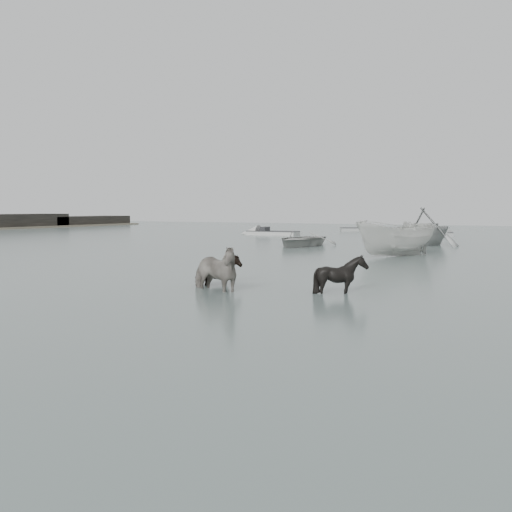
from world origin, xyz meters
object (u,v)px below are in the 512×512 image
(pony_black, at_px, (341,269))
(rowboat_lead, at_px, (301,238))
(pony_dark, at_px, (219,264))
(pony_pinto, at_px, (214,262))

(pony_black, relative_size, rowboat_lead, 0.27)
(pony_dark, bearing_deg, rowboat_lead, 10.84)
(pony_dark, bearing_deg, pony_pinto, -159.67)
(pony_black, height_order, rowboat_lead, pony_black)
(pony_pinto, xyz_separation_m, pony_black, (3.46, 1.26, -0.18))
(pony_pinto, bearing_deg, rowboat_lead, 30.96)
(pony_dark, relative_size, pony_black, 0.94)
(pony_pinto, height_order, rowboat_lead, pony_pinto)
(pony_dark, bearing_deg, pony_black, -94.72)
(pony_pinto, relative_size, rowboat_lead, 0.41)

